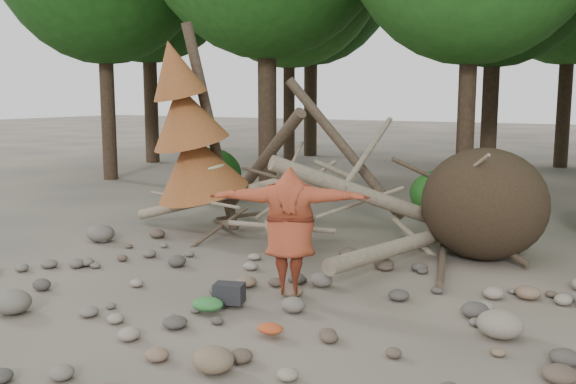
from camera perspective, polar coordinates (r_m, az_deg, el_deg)
The scene contains 13 objects.
ground at distance 9.12m, azimuth -5.99°, elevation -9.88°, with size 120.00×120.00×0.00m, color #514C44.
deadfall_pile at distance 11.82m, azimuth 14.22°, elevation -1.05°, with size 8.55×5.24×3.30m.
dead_conifer at distance 13.24m, azimuth -8.69°, elevation 5.20°, with size 2.06×2.16×4.35m.
bush_left at distance 17.84m, azimuth -7.05°, elevation 1.63°, with size 1.80×1.80×1.44m, color #194A13.
bush_mid at distance 15.60m, azimuth 13.32°, elevation -0.15°, with size 1.40×1.40×1.12m, color #225E1B.
frisbee_thrower at distance 9.07m, azimuth 0.14°, elevation -3.45°, with size 2.88×1.45×1.82m.
backpack at distance 8.96m, azimuth -5.25°, elevation -9.30°, with size 0.40×0.27×0.27m, color black.
cloth_green at distance 8.74m, azimuth -7.16°, elevation -10.17°, with size 0.44×0.37×0.17m, color #2B6D30.
cloth_orange at distance 7.89m, azimuth -1.60°, elevation -12.38°, with size 0.33×0.27×0.12m, color #A43E1C.
boulder_front_left at distance 9.40m, azimuth -23.35°, elevation -8.94°, with size 0.54×0.49×0.33m, color #6A6458.
boulder_front_right at distance 7.00m, azimuth -6.66°, elevation -14.60°, with size 0.45×0.41×0.27m, color #766149.
boulder_mid_right at distance 8.25m, azimuth 18.34°, elevation -11.10°, with size 0.56×0.50×0.34m, color gray.
boulder_mid_left at distance 13.23m, azimuth -16.33°, elevation -3.54°, with size 0.58×0.52×0.35m, color #615A52.
Camera 1 is at (5.04, -7.02, 2.90)m, focal length 40.00 mm.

